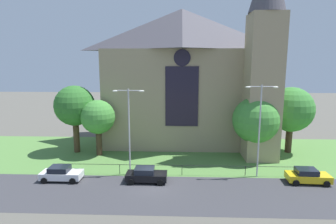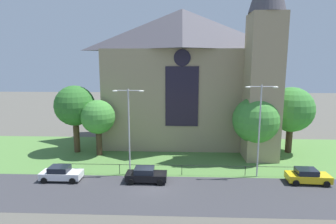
{
  "view_description": "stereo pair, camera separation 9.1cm",
  "coord_description": "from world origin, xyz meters",
  "px_view_note": "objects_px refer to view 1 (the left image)",
  "views": [
    {
      "loc": [
        2.53,
        -26.84,
        12.15
      ],
      "look_at": [
        1.16,
        8.0,
        6.06
      ],
      "focal_mm": 30.16,
      "sensor_mm": 36.0,
      "label": 1
    },
    {
      "loc": [
        2.62,
        -26.83,
        12.15
      ],
      "look_at": [
        1.16,
        8.0,
        6.06
      ],
      "focal_mm": 30.16,
      "sensor_mm": 36.0,
      "label": 2
    }
  ],
  "objects_px": {
    "tree_left_far": "(75,106)",
    "parked_car_black": "(146,175)",
    "tree_right_far": "(291,110)",
    "parked_car_white": "(61,173)",
    "church_building": "(187,75)",
    "streetlamp_near": "(129,122)",
    "tree_right_near": "(256,120)",
    "streetlamp_far": "(260,121)",
    "parked_car_yellow": "(308,176)",
    "tree_left_near": "(98,117)"
  },
  "relations": [
    {
      "from": "tree_right_near",
      "to": "streetlamp_near",
      "type": "bearing_deg",
      "value": -159.69
    },
    {
      "from": "tree_left_far",
      "to": "tree_right_near",
      "type": "distance_m",
      "value": 23.76
    },
    {
      "from": "tree_left_far",
      "to": "parked_car_black",
      "type": "bearing_deg",
      "value": -41.86
    },
    {
      "from": "church_building",
      "to": "parked_car_black",
      "type": "height_order",
      "value": "church_building"
    },
    {
      "from": "tree_right_near",
      "to": "streetlamp_near",
      "type": "xyz_separation_m",
      "value": [
        -14.89,
        -5.51,
        0.83
      ]
    },
    {
      "from": "tree_left_far",
      "to": "parked_car_white",
      "type": "relative_size",
      "value": 2.18
    },
    {
      "from": "tree_right_far",
      "to": "parked_car_black",
      "type": "xyz_separation_m",
      "value": [
        -18.43,
        -10.62,
        -5.17
      ]
    },
    {
      "from": "streetlamp_far",
      "to": "parked_car_white",
      "type": "bearing_deg",
      "value": -175.05
    },
    {
      "from": "tree_left_near",
      "to": "parked_car_yellow",
      "type": "xyz_separation_m",
      "value": [
        23.8,
        -8.04,
        -4.35
      ]
    },
    {
      "from": "church_building",
      "to": "parked_car_yellow",
      "type": "relative_size",
      "value": 6.08
    },
    {
      "from": "tree_left_near",
      "to": "parked_car_yellow",
      "type": "distance_m",
      "value": 25.49
    },
    {
      "from": "tree_left_far",
      "to": "tree_left_near",
      "type": "distance_m",
      "value": 3.86
    },
    {
      "from": "tree_left_near",
      "to": "streetlamp_far",
      "type": "height_order",
      "value": "streetlamp_far"
    },
    {
      "from": "church_building",
      "to": "streetlamp_near",
      "type": "bearing_deg",
      "value": -115.46
    },
    {
      "from": "tree_left_near",
      "to": "parked_car_white",
      "type": "xyz_separation_m",
      "value": [
        -1.67,
        -8.39,
        -4.35
      ]
    },
    {
      "from": "tree_left_far",
      "to": "streetlamp_near",
      "type": "relative_size",
      "value": 0.97
    },
    {
      "from": "church_building",
      "to": "tree_right_near",
      "type": "distance_m",
      "value": 12.76
    },
    {
      "from": "church_building",
      "to": "streetlamp_near",
      "type": "xyz_separation_m",
      "value": [
        -6.47,
        -13.58,
        -4.35
      ]
    },
    {
      "from": "streetlamp_near",
      "to": "parked_car_white",
      "type": "relative_size",
      "value": 2.26
    },
    {
      "from": "tree_right_far",
      "to": "parked_car_white",
      "type": "distance_m",
      "value": 29.78
    },
    {
      "from": "tree_right_far",
      "to": "tree_left_near",
      "type": "bearing_deg",
      "value": -175.09
    },
    {
      "from": "streetlamp_far",
      "to": "parked_car_yellow",
      "type": "xyz_separation_m",
      "value": [
        4.73,
        -1.44,
        -5.42
      ]
    },
    {
      "from": "church_building",
      "to": "parked_car_black",
      "type": "distance_m",
      "value": 18.65
    },
    {
      "from": "streetlamp_far",
      "to": "streetlamp_near",
      "type": "bearing_deg",
      "value": -180.0
    },
    {
      "from": "tree_right_far",
      "to": "parked_car_white",
      "type": "bearing_deg",
      "value": -158.82
    },
    {
      "from": "tree_right_far",
      "to": "streetlamp_far",
      "type": "relative_size",
      "value": 0.9
    },
    {
      "from": "parked_car_white",
      "to": "parked_car_black",
      "type": "distance_m",
      "value": 8.92
    },
    {
      "from": "tree_left_far",
      "to": "parked_car_white",
      "type": "distance_m",
      "value": 11.25
    },
    {
      "from": "streetlamp_near",
      "to": "tree_right_near",
      "type": "bearing_deg",
      "value": 20.31
    },
    {
      "from": "tree_left_far",
      "to": "parked_car_yellow",
      "type": "distance_m",
      "value": 29.31
    },
    {
      "from": "tree_left_far",
      "to": "parked_car_black",
      "type": "relative_size",
      "value": 2.18
    },
    {
      "from": "tree_right_far",
      "to": "parked_car_white",
      "type": "xyz_separation_m",
      "value": [
        -27.35,
        -10.6,
        -5.17
      ]
    },
    {
      "from": "streetlamp_far",
      "to": "parked_car_black",
      "type": "distance_m",
      "value": 13.13
    },
    {
      "from": "church_building",
      "to": "tree_right_near",
      "type": "relative_size",
      "value": 3.24
    },
    {
      "from": "streetlamp_near",
      "to": "parked_car_yellow",
      "type": "xyz_separation_m",
      "value": [
        18.52,
        -1.44,
        -5.18
      ]
    },
    {
      "from": "tree_left_far",
      "to": "tree_right_far",
      "type": "relative_size",
      "value": 1.02
    },
    {
      "from": "tree_left_near",
      "to": "tree_right_near",
      "type": "bearing_deg",
      "value": -3.08
    },
    {
      "from": "tree_right_near",
      "to": "church_building",
      "type": "bearing_deg",
      "value": 136.24
    },
    {
      "from": "streetlamp_near",
      "to": "parked_car_black",
      "type": "bearing_deg",
      "value": -42.62
    },
    {
      "from": "tree_left_near",
      "to": "tree_left_far",
      "type": "bearing_deg",
      "value": 161.23
    },
    {
      "from": "parked_car_yellow",
      "to": "tree_right_far",
      "type": "bearing_deg",
      "value": 82.26
    },
    {
      "from": "tree_left_near",
      "to": "streetlamp_far",
      "type": "distance_m",
      "value": 20.21
    },
    {
      "from": "tree_right_near",
      "to": "streetlamp_far",
      "type": "xyz_separation_m",
      "value": [
        -1.1,
        -5.51,
        1.07
      ]
    },
    {
      "from": "parked_car_black",
      "to": "parked_car_yellow",
      "type": "xyz_separation_m",
      "value": [
        16.55,
        0.38,
        0.0
      ]
    },
    {
      "from": "tree_right_far",
      "to": "parked_car_white",
      "type": "relative_size",
      "value": 2.14
    },
    {
      "from": "tree_left_far",
      "to": "tree_left_near",
      "type": "relative_size",
      "value": 1.24
    },
    {
      "from": "tree_right_far",
      "to": "parked_car_yellow",
      "type": "bearing_deg",
      "value": -100.41
    },
    {
      "from": "church_building",
      "to": "streetlamp_near",
      "type": "relative_size",
      "value": 2.74
    },
    {
      "from": "parked_car_white",
      "to": "streetlamp_far",
      "type": "bearing_deg",
      "value": 5.07
    },
    {
      "from": "tree_right_near",
      "to": "tree_right_far",
      "type": "height_order",
      "value": "tree_right_far"
    }
  ]
}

